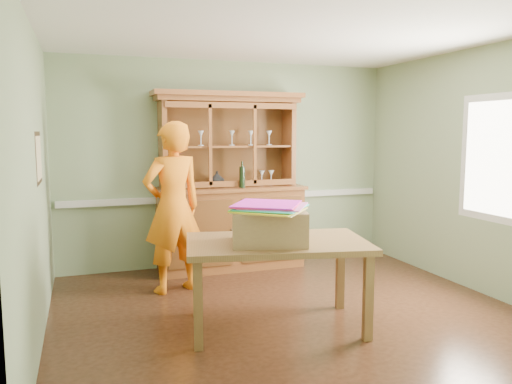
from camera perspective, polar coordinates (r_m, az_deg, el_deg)
name	(u,v)px	position (r m, az deg, el deg)	size (l,w,h in m)	color
floor	(287,310)	(5.14, 3.53, -13.35)	(4.50, 4.50, 0.00)	#482717
ceiling	(289,33)	(4.91, 3.78, 17.72)	(4.50, 4.50, 0.00)	white
wall_back	(230,164)	(6.72, -3.03, 3.25)	(4.50, 4.50, 0.00)	gray
wall_left	(35,184)	(4.47, -23.94, 0.83)	(4.00, 4.00, 0.00)	gray
wall_right	(473,170)	(6.08, 23.59, 2.30)	(4.00, 4.00, 0.00)	gray
wall_front	(420,204)	(3.11, 18.19, -1.34)	(4.50, 4.50, 0.00)	gray
chair_rail	(230,197)	(6.74, -2.95, -0.59)	(4.41, 0.05, 0.08)	silver
framed_map	(39,158)	(4.76, -23.53, 3.59)	(0.03, 0.60, 0.46)	#312313
window_panel	(494,158)	(5.84, 25.51, 3.51)	(0.03, 0.96, 1.36)	silver
china_hutch	(230,207)	(6.51, -3.01, -1.75)	(1.94, 0.64, 2.28)	brown
dining_table	(277,251)	(4.53, 2.41, -6.74)	(1.77, 1.27, 0.80)	brown
cardboard_box	(269,227)	(4.37, 1.47, -3.98)	(0.63, 0.51, 0.30)	#95774D
kite_stack	(271,207)	(4.30, 1.69, -1.74)	(0.74, 0.74, 0.06)	#EDCD70
person	(173,208)	(5.57, -9.48, -1.77)	(0.69, 0.45, 1.89)	orange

